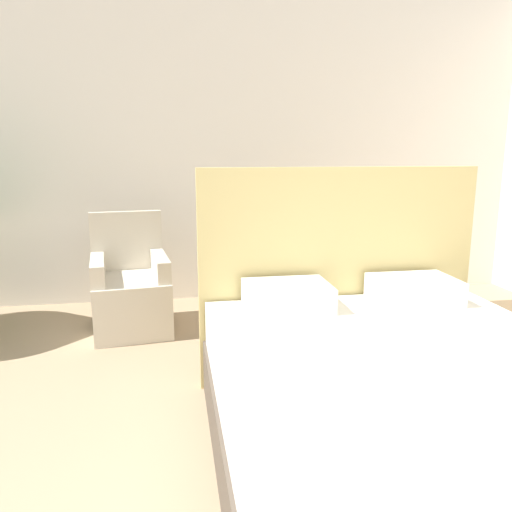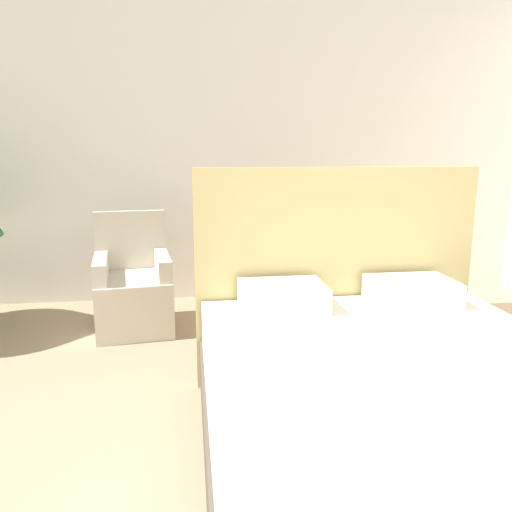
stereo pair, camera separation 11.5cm
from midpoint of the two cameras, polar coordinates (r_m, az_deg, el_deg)
The scene contains 4 objects.
wall_back at distance 4.73m, azimuth -5.30°, elevation 12.59°, with size 10.00×0.06×2.90m.
bed at distance 2.28m, azimuth 16.20°, elevation -17.23°, with size 1.68×2.23×1.30m.
armchair_near_window_left at distance 4.07m, azimuth -14.91°, elevation -4.32°, with size 0.65×0.74×0.91m.
armchair_near_window_right at distance 4.10m, azimuth -0.82°, elevation -3.82°, with size 0.65×0.73×0.91m.
Camera 1 is at (-0.41, -0.48, 1.39)m, focal length 35.00 mm.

